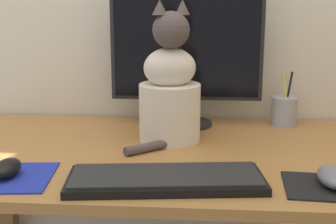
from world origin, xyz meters
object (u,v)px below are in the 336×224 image
keyboard (166,179)px  monitor (186,51)px  cat (170,90)px  computer_mouse_left (7,168)px  pen_cup (284,111)px  computer_mouse_right (332,177)px

keyboard → monitor: bearing=80.6°
cat → monitor: bearing=57.8°
monitor → keyboard: bearing=-92.8°
computer_mouse_left → pen_cup: bearing=36.4°
keyboard → computer_mouse_left: (-0.36, 0.01, 0.01)m
computer_mouse_left → pen_cup: 0.87m
monitor → cat: size_ratio=1.20×
computer_mouse_left → computer_mouse_right: same height
keyboard → cat: size_ratio=1.12×
monitor → cat: bearing=-102.8°
computer_mouse_right → computer_mouse_left: bearing=-179.9°
computer_mouse_left → cat: bearing=42.9°
monitor → keyboard: size_ratio=1.07×
keyboard → pen_cup: bearing=50.6°
computer_mouse_left → pen_cup: size_ratio=0.54×
computer_mouse_right → cat: (-0.37, 0.32, 0.12)m
cat → keyboard: bearing=-106.8°
computer_mouse_right → cat: bearing=139.4°
cat → computer_mouse_left: bearing=-156.5°
computer_mouse_right → pen_cup: bearing=91.9°
computer_mouse_left → pen_cup: pen_cup is taller
keyboard → pen_cup: pen_cup is taller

